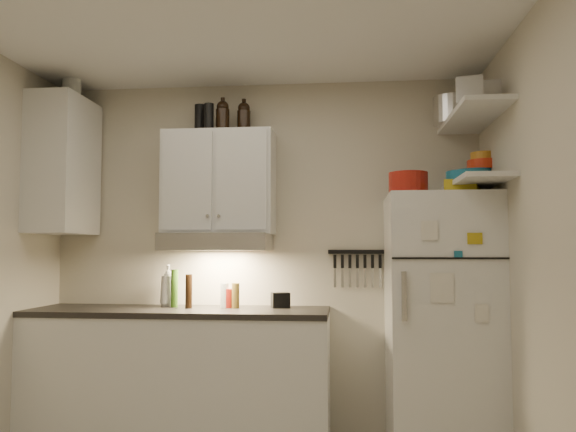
# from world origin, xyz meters

# --- Properties ---
(back_wall) EXTENTS (3.20, 0.02, 2.60)m
(back_wall) POSITION_xyz_m (0.00, 1.51, 1.30)
(back_wall) COLOR beige
(back_wall) RESTS_ON ground
(right_wall) EXTENTS (0.02, 3.00, 2.60)m
(right_wall) POSITION_xyz_m (1.61, 0.00, 1.30)
(right_wall) COLOR beige
(right_wall) RESTS_ON ground
(base_cabinet) EXTENTS (2.10, 0.60, 0.88)m
(base_cabinet) POSITION_xyz_m (-0.55, 1.20, 0.44)
(base_cabinet) COLOR silver
(base_cabinet) RESTS_ON floor
(countertop) EXTENTS (2.10, 0.62, 0.04)m
(countertop) POSITION_xyz_m (-0.55, 1.20, 0.90)
(countertop) COLOR black
(countertop) RESTS_ON base_cabinet
(upper_cabinet) EXTENTS (0.80, 0.33, 0.75)m
(upper_cabinet) POSITION_xyz_m (-0.30, 1.33, 1.83)
(upper_cabinet) COLOR silver
(upper_cabinet) RESTS_ON back_wall
(side_cabinet) EXTENTS (0.33, 0.55, 1.00)m
(side_cabinet) POSITION_xyz_m (-1.44, 1.20, 1.95)
(side_cabinet) COLOR silver
(side_cabinet) RESTS_ON left_wall
(range_hood) EXTENTS (0.76, 0.46, 0.12)m
(range_hood) POSITION_xyz_m (-0.30, 1.27, 1.39)
(range_hood) COLOR silver
(range_hood) RESTS_ON back_wall
(fridge) EXTENTS (0.70, 0.68, 1.70)m
(fridge) POSITION_xyz_m (1.25, 1.16, 0.85)
(fridge) COLOR white
(fridge) RESTS_ON floor
(shelf_hi) EXTENTS (0.30, 0.95, 0.03)m
(shelf_hi) POSITION_xyz_m (1.45, 1.02, 2.20)
(shelf_hi) COLOR silver
(shelf_hi) RESTS_ON right_wall
(shelf_lo) EXTENTS (0.30, 0.95, 0.03)m
(shelf_lo) POSITION_xyz_m (1.45, 1.02, 1.76)
(shelf_lo) COLOR silver
(shelf_lo) RESTS_ON right_wall
(knife_strip) EXTENTS (0.42, 0.02, 0.03)m
(knife_strip) POSITION_xyz_m (0.70, 1.49, 1.32)
(knife_strip) COLOR black
(knife_strip) RESTS_ON back_wall
(dutch_oven) EXTENTS (0.26, 0.26, 0.15)m
(dutch_oven) POSITION_xyz_m (1.04, 1.12, 1.78)
(dutch_oven) COLOR maroon
(dutch_oven) RESTS_ON fridge
(book_stack) EXTENTS (0.27, 0.30, 0.08)m
(book_stack) POSITION_xyz_m (1.38, 1.06, 1.74)
(book_stack) COLOR #B49A16
(book_stack) RESTS_ON fridge
(spice_jar) EXTENTS (0.07, 0.07, 0.10)m
(spice_jar) POSITION_xyz_m (1.35, 1.09, 1.75)
(spice_jar) COLOR silver
(spice_jar) RESTS_ON fridge
(stock_pot) EXTENTS (0.31, 0.31, 0.19)m
(stock_pot) POSITION_xyz_m (1.37, 1.30, 2.31)
(stock_pot) COLOR silver
(stock_pot) RESTS_ON shelf_hi
(tin_a) EXTENTS (0.21, 0.19, 0.19)m
(tin_a) POSITION_xyz_m (1.53, 0.99, 2.31)
(tin_a) COLOR #AAAAAD
(tin_a) RESTS_ON shelf_hi
(tin_b) EXTENTS (0.19, 0.19, 0.16)m
(tin_b) POSITION_xyz_m (1.38, 0.78, 2.29)
(tin_b) COLOR #AAAAAD
(tin_b) RESTS_ON shelf_hi
(bowl_teal) EXTENTS (0.27, 0.27, 0.11)m
(bowl_teal) POSITION_xyz_m (1.51, 1.28, 1.83)
(bowl_teal) COLOR #176383
(bowl_teal) RESTS_ON shelf_lo
(bowl_orange) EXTENTS (0.22, 0.22, 0.07)m
(bowl_orange) POSITION_xyz_m (1.57, 1.26, 1.92)
(bowl_orange) COLOR red
(bowl_orange) RESTS_ON bowl_teal
(bowl_yellow) EXTENTS (0.17, 0.17, 0.05)m
(bowl_yellow) POSITION_xyz_m (1.57, 1.26, 1.98)
(bowl_yellow) COLOR orange
(bowl_yellow) RESTS_ON bowl_orange
(plates) EXTENTS (0.31, 0.31, 0.07)m
(plates) POSITION_xyz_m (1.41, 1.03, 1.81)
(plates) COLOR #176383
(plates) RESTS_ON shelf_lo
(growler_a) EXTENTS (0.13, 0.13, 0.23)m
(growler_a) POSITION_xyz_m (-0.27, 1.30, 2.32)
(growler_a) COLOR black
(growler_a) RESTS_ON upper_cabinet
(growler_b) EXTENTS (0.11, 0.11, 0.24)m
(growler_b) POSITION_xyz_m (-0.13, 1.37, 2.32)
(growler_b) COLOR black
(growler_b) RESTS_ON upper_cabinet
(thermos_a) EXTENTS (0.07, 0.07, 0.20)m
(thermos_a) POSITION_xyz_m (-0.37, 1.26, 2.30)
(thermos_a) COLOR black
(thermos_a) RESTS_ON upper_cabinet
(thermos_b) EXTENTS (0.09, 0.09, 0.23)m
(thermos_b) POSITION_xyz_m (-0.47, 1.40, 2.31)
(thermos_b) COLOR black
(thermos_b) RESTS_ON upper_cabinet
(side_jar) EXTENTS (0.17, 0.17, 0.18)m
(side_jar) POSITION_xyz_m (-1.40, 1.23, 2.54)
(side_jar) COLOR silver
(side_jar) RESTS_ON side_cabinet
(soap_bottle) EXTENTS (0.15, 0.15, 0.34)m
(soap_bottle) POSITION_xyz_m (-0.68, 1.35, 1.09)
(soap_bottle) COLOR silver
(soap_bottle) RESTS_ON countertop
(pepper_mill) EXTENTS (0.06, 0.06, 0.18)m
(pepper_mill) POSITION_xyz_m (-0.16, 1.27, 1.01)
(pepper_mill) COLOR brown
(pepper_mill) RESTS_ON countertop
(oil_bottle) EXTENTS (0.06, 0.06, 0.27)m
(oil_bottle) POSITION_xyz_m (-0.61, 1.29, 1.06)
(oil_bottle) COLOR #346118
(oil_bottle) RESTS_ON countertop
(vinegar_bottle) EXTENTS (0.05, 0.05, 0.24)m
(vinegar_bottle) POSITION_xyz_m (-0.49, 1.22, 1.04)
(vinegar_bottle) COLOR black
(vinegar_bottle) RESTS_ON countertop
(clear_bottle) EXTENTS (0.07, 0.07, 0.18)m
(clear_bottle) POSITION_xyz_m (-0.25, 1.29, 1.01)
(clear_bottle) COLOR silver
(clear_bottle) RESTS_ON countertop
(red_jar) EXTENTS (0.08, 0.08, 0.13)m
(red_jar) POSITION_xyz_m (-0.22, 1.29, 0.99)
(red_jar) COLOR maroon
(red_jar) RESTS_ON countertop
(caddy) EXTENTS (0.15, 0.13, 0.11)m
(caddy) POSITION_xyz_m (0.15, 1.33, 0.97)
(caddy) COLOR black
(caddy) RESTS_ON countertop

